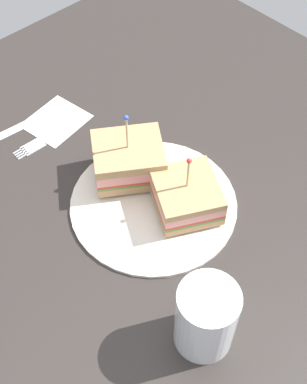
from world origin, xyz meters
TOP-DOWN VIEW (x-y plane):
  - ground_plane at (0.00, 0.00)cm, footprint 96.95×96.95cm
  - plate at (0.00, 0.00)cm, footprint 24.01×24.01cm
  - sandwich_half_front at (3.71, 2.76)cm, footprint 12.03×11.81cm
  - sandwich_half_back at (-6.45, 1.05)cm, footprint 12.70×13.08cm
  - drink_glass at (18.51, -9.17)cm, footprint 7.11×7.11cm
  - napkin at (-23.42, -0.48)cm, footprint 9.71×10.46cm
  - fork at (-21.18, -4.53)cm, footprint 2.35×12.67cm
  - knife at (-26.17, -3.76)cm, footprint 2.26×12.14cm

SIDE VIEW (x-z plane):
  - ground_plane at x=0.00cm, z-range -2.00..0.00cm
  - napkin at x=-23.42cm, z-range 0.00..0.15cm
  - fork at x=-21.18cm, z-range 0.00..0.35cm
  - knife at x=-26.17cm, z-range 0.00..0.35cm
  - plate at x=0.00cm, z-range 0.00..0.99cm
  - sandwich_half_front at x=3.71cm, z-range -1.71..8.22cm
  - sandwich_half_back at x=-6.45cm, z-range -2.02..9.42cm
  - drink_glass at x=18.51cm, z-range -0.59..9.68cm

